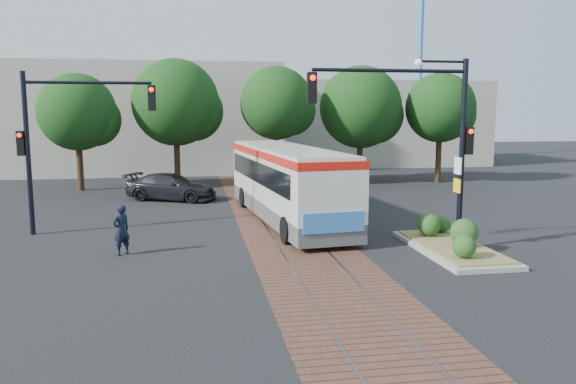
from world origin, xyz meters
The scene contains 11 objects.
ground centered at (0.00, 0.00, 0.00)m, with size 120.00×120.00×0.00m, color black.
trackbed centered at (0.00, 4.00, 0.01)m, with size 3.60×40.00×0.02m.
tree_row centered at (1.21, 16.42, 4.85)m, with size 26.40×5.60×7.67m.
warehouses centered at (-0.53, 28.75, 3.81)m, with size 40.00×13.00×8.00m.
crane centered at (18.00, 34.00, 10.88)m, with size 8.00×0.50×18.00m.
city_bus centered at (0.31, 5.20, 1.72)m, with size 3.62×11.69×3.08m.
traffic_island centered at (4.82, -0.90, 0.33)m, with size 2.20×5.20×1.13m.
signal_pole_main centered at (3.86, -0.81, 4.16)m, with size 5.49×0.46×6.00m.
signal_pole_left centered at (-8.37, 4.00, 3.86)m, with size 4.99×0.34×6.00m.
officer centered at (-5.84, 0.35, 0.81)m, with size 0.59×0.39×1.62m, color black.
parked_car centered at (-4.68, 11.50, 0.69)m, with size 1.92×4.72×1.37m, color black.
Camera 1 is at (-3.52, -17.82, 4.57)m, focal length 35.00 mm.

